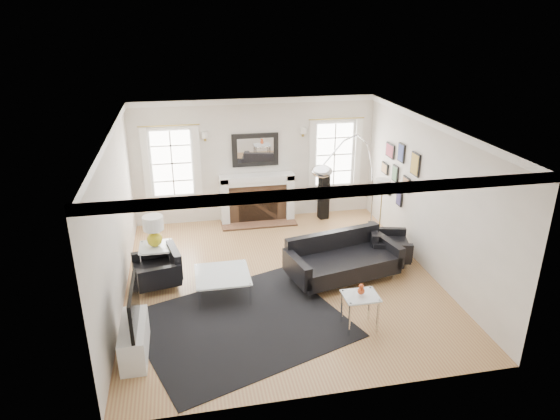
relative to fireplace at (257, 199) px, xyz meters
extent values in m
plane|color=#A06743|center=(0.00, -2.79, -0.54)|extent=(6.00, 6.00, 0.00)
cube|color=silver|center=(0.00, 0.21, 0.86)|extent=(5.50, 0.04, 2.80)
cube|color=silver|center=(0.00, -5.79, 0.86)|extent=(5.50, 0.04, 2.80)
cube|color=silver|center=(-2.75, -2.79, 0.86)|extent=(0.04, 6.00, 2.80)
cube|color=silver|center=(2.75, -2.79, 0.86)|extent=(0.04, 6.00, 2.80)
cube|color=white|center=(0.00, -2.79, 2.26)|extent=(5.50, 6.00, 0.02)
cube|color=white|center=(0.00, -2.79, 2.20)|extent=(5.50, 6.00, 0.12)
cube|color=white|center=(-0.75, 0.01, 0.01)|extent=(0.18, 0.38, 1.10)
cube|color=white|center=(0.75, 0.01, 0.01)|extent=(0.18, 0.38, 1.10)
cube|color=white|center=(0.00, 0.01, 0.51)|extent=(1.70, 0.38, 0.12)
cube|color=white|center=(0.00, 0.01, 0.41)|extent=(1.50, 0.34, 0.10)
cube|color=brown|center=(0.00, 0.03, -0.09)|extent=(1.30, 0.30, 0.90)
cube|color=black|center=(0.00, -0.07, -0.16)|extent=(0.90, 0.10, 0.76)
cube|color=brown|center=(0.00, -0.24, -0.52)|extent=(1.70, 0.50, 0.04)
cube|color=black|center=(0.00, 0.17, 1.11)|extent=(1.05, 0.06, 0.75)
cube|color=white|center=(0.00, 0.13, 1.11)|extent=(0.82, 0.02, 0.55)
cube|color=white|center=(-1.85, 0.18, 0.91)|extent=(1.00, 0.05, 1.60)
cube|color=white|center=(-1.85, 0.15, 0.91)|extent=(0.84, 0.02, 1.44)
cube|color=white|center=(-2.40, 0.08, 0.96)|extent=(0.14, 0.05, 1.55)
cube|color=white|center=(-1.30, 0.08, 0.96)|extent=(0.14, 0.05, 1.55)
cube|color=white|center=(1.85, 0.18, 0.91)|extent=(1.00, 0.05, 1.60)
cube|color=white|center=(1.85, 0.15, 0.91)|extent=(0.84, 0.02, 1.44)
cube|color=white|center=(1.30, 0.08, 0.96)|extent=(0.14, 0.05, 1.55)
cube|color=white|center=(2.40, 0.08, 0.96)|extent=(0.14, 0.05, 1.55)
cube|color=black|center=(2.72, -2.19, 1.31)|extent=(0.03, 0.34, 0.44)
cube|color=#AF882E|center=(2.70, -2.19, 1.31)|extent=(0.01, 0.29, 0.39)
cube|color=black|center=(2.72, -1.54, 1.36)|extent=(0.03, 0.28, 0.38)
cube|color=navy|center=(2.70, -1.54, 1.36)|extent=(0.01, 0.23, 0.33)
cube|color=black|center=(2.72, -0.99, 1.26)|extent=(0.03, 0.40, 0.30)
cube|color=#972E40|center=(2.70, -0.99, 1.26)|extent=(0.01, 0.35, 0.25)
cube|color=black|center=(2.72, -1.89, 0.81)|extent=(0.03, 0.30, 0.30)
cube|color=#956843|center=(2.70, -1.89, 0.81)|extent=(0.01, 0.25, 0.25)
cube|color=black|center=(2.72, -1.34, 0.86)|extent=(0.03, 0.26, 0.34)
cube|color=#4A7B4F|center=(2.70, -1.34, 0.86)|extent=(0.01, 0.21, 0.29)
cube|color=black|center=(2.72, -0.79, 0.81)|extent=(0.03, 0.32, 0.24)
cube|color=#B5854D|center=(2.70, -0.79, 0.81)|extent=(0.01, 0.27, 0.19)
cube|color=black|center=(2.72, -1.64, 0.41)|extent=(0.03, 0.24, 0.30)
cube|color=#3C356A|center=(2.70, -1.64, 0.41)|extent=(0.01, 0.19, 0.25)
cube|color=black|center=(2.72, -1.04, 0.41)|extent=(0.03, 0.28, 0.22)
cube|color=#9C5B6C|center=(2.70, -1.04, 0.41)|extent=(0.01, 0.23, 0.17)
cube|color=white|center=(-2.45, -4.49, -0.29)|extent=(0.35, 1.00, 0.50)
cube|color=black|center=(-2.40, -4.49, 0.26)|extent=(0.05, 1.00, 0.58)
cube|color=black|center=(-0.87, -4.06, -0.54)|extent=(3.69, 3.39, 0.01)
cube|color=black|center=(1.10, -3.01, -0.25)|extent=(2.06, 1.29, 0.32)
cube|color=black|center=(1.02, -2.62, -0.01)|extent=(1.90, 0.56, 0.53)
cube|color=black|center=(0.19, -3.21, -0.12)|extent=(0.34, 0.91, 0.40)
cube|color=black|center=(2.01, -2.81, -0.12)|extent=(0.34, 0.91, 0.40)
cube|color=black|center=(-2.20, -2.60, -0.29)|extent=(0.87, 0.87, 0.27)
cube|color=black|center=(-1.88, -2.53, -0.09)|extent=(0.28, 0.74, 0.46)
cube|color=black|center=(-2.28, -2.24, -0.18)|extent=(0.74, 0.26, 0.35)
cube|color=black|center=(-2.12, -2.95, -0.18)|extent=(0.74, 0.26, 0.35)
cube|color=black|center=(2.20, -2.50, -0.29)|extent=(0.89, 0.89, 0.28)
cube|color=black|center=(1.88, -2.42, -0.08)|extent=(0.30, 0.74, 0.46)
cube|color=black|center=(2.11, -2.85, -0.18)|extent=(0.74, 0.29, 0.35)
cube|color=black|center=(2.29, -2.14, -0.18)|extent=(0.74, 0.29, 0.35)
cube|color=silver|center=(-1.08, -3.12, -0.15)|extent=(0.92, 0.92, 0.02)
cylinder|color=silver|center=(-1.50, -3.54, -0.34)|extent=(0.04, 0.04, 0.41)
cylinder|color=silver|center=(-0.67, -3.54, -0.34)|extent=(0.04, 0.04, 0.41)
cylinder|color=silver|center=(-1.50, -2.70, -0.34)|extent=(0.04, 0.04, 0.41)
cylinder|color=silver|center=(-0.67, -2.70, -0.34)|extent=(0.04, 0.04, 0.41)
cube|color=silver|center=(-2.20, -2.27, 0.08)|extent=(0.57, 0.57, 0.02)
cylinder|color=silver|center=(-2.45, -2.52, -0.23)|extent=(0.04, 0.04, 0.63)
cylinder|color=silver|center=(-1.95, -2.52, -0.23)|extent=(0.04, 0.04, 0.63)
cylinder|color=silver|center=(-2.45, -2.03, -0.23)|extent=(0.04, 0.04, 0.63)
cylinder|color=silver|center=(-1.95, -2.03, -0.23)|extent=(0.04, 0.04, 0.63)
cube|color=silver|center=(0.88, -4.49, 0.03)|extent=(0.53, 0.44, 0.02)
cylinder|color=silver|center=(0.66, -4.67, -0.25)|extent=(0.04, 0.04, 0.58)
cylinder|color=silver|center=(1.11, -4.67, -0.25)|extent=(0.04, 0.04, 0.58)
cylinder|color=silver|center=(0.66, -4.31, -0.25)|extent=(0.04, 0.04, 0.58)
cylinder|color=silver|center=(1.11, -4.31, -0.25)|extent=(0.04, 0.04, 0.58)
sphere|color=gold|center=(-2.20, -2.27, 0.22)|extent=(0.27, 0.27, 0.27)
cylinder|color=gold|center=(-2.20, -2.27, 0.36)|extent=(0.04, 0.04, 0.11)
cylinder|color=white|center=(-2.20, -2.27, 0.54)|extent=(0.36, 0.36, 0.25)
sphere|color=#C64419|center=(0.88, -4.49, 0.11)|extent=(0.11, 0.11, 0.11)
sphere|color=#C64419|center=(0.88, -4.49, 0.19)|extent=(0.08, 0.08, 0.08)
cube|color=silver|center=(2.20, -1.48, -0.44)|extent=(0.26, 0.42, 0.21)
ellipsoid|color=silver|center=(0.72, -2.75, 1.46)|extent=(0.36, 0.36, 0.22)
cylinder|color=#AB8F3B|center=(2.20, -1.95, -0.53)|extent=(0.19, 0.19, 0.03)
cylinder|color=#AB8F3B|center=(2.20, -1.95, 0.12)|extent=(0.02, 0.02, 1.33)
cylinder|color=white|center=(2.20, -1.95, 0.83)|extent=(0.30, 0.30, 0.25)
cube|color=black|center=(1.54, -0.14, -0.01)|extent=(0.24, 0.24, 1.06)
camera|label=1|loc=(-1.57, -10.61, 4.02)|focal=32.00mm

